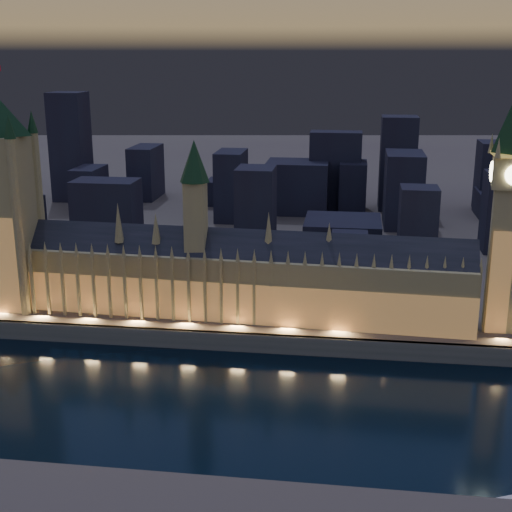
# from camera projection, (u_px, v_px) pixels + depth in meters

# --- Properties ---
(ground_plane) EXTENTS (2000.00, 2000.00, 0.00)m
(ground_plane) POSITION_uv_depth(u_px,v_px,m) (222.00, 395.00, 262.21)
(ground_plane) COLOR black
(ground_plane) RESTS_ON ground
(north_bank) EXTENTS (2000.00, 960.00, 8.00)m
(north_bank) POSITION_uv_depth(u_px,v_px,m) (310.00, 166.00, 756.12)
(north_bank) COLOR #4A3F3F
(north_bank) RESTS_ON ground
(embankment_wall) EXTENTS (2000.00, 2.50, 8.00)m
(embankment_wall) POSITION_uv_depth(u_px,v_px,m) (240.00, 342.00, 300.13)
(embankment_wall) COLOR #454F47
(embankment_wall) RESTS_ON ground
(palace_of_westminster) EXTENTS (202.00, 30.23, 78.00)m
(palace_of_westminster) POSITION_uv_depth(u_px,v_px,m) (239.00, 276.00, 314.10)
(palace_of_westminster) COLOR gray
(palace_of_westminster) RESTS_ON north_bank
(victoria_tower) EXTENTS (31.68, 31.68, 108.52)m
(victoria_tower) POSITION_uv_depth(u_px,v_px,m) (4.00, 192.00, 318.36)
(victoria_tower) COLOR gray
(victoria_tower) RESTS_ON north_bank
(elizabeth_tower) EXTENTS (18.00, 18.00, 107.45)m
(elizabeth_tower) POSITION_uv_depth(u_px,v_px,m) (510.00, 190.00, 288.31)
(elizabeth_tower) COLOR gray
(elizabeth_tower) RESTS_ON north_bank
(city_backdrop) EXTENTS (472.95, 215.63, 83.75)m
(city_backdrop) POSITION_uv_depth(u_px,v_px,m) (329.00, 190.00, 485.31)
(city_backdrop) COLOR black
(city_backdrop) RESTS_ON north_bank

